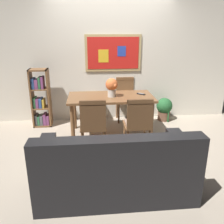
% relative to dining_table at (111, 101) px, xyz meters
% --- Properties ---
extents(ground_plane, '(12.00, 12.00, 0.00)m').
position_rel_dining_table_xyz_m(ground_plane, '(0.08, -0.37, -0.63)').
color(ground_plane, tan).
extents(wall_back_with_painting, '(5.20, 0.14, 2.60)m').
position_rel_dining_table_xyz_m(wall_back_with_painting, '(0.08, 0.91, 0.67)').
color(wall_back_with_painting, silver).
rests_on(wall_back_with_painting, ground_plane).
extents(dining_table, '(1.53, 0.80, 0.73)m').
position_rel_dining_table_xyz_m(dining_table, '(0.00, 0.00, 0.00)').
color(dining_table, brown).
rests_on(dining_table, ground_plane).
extents(dining_chair_near_right, '(0.40, 0.41, 0.91)m').
position_rel_dining_table_xyz_m(dining_chair_near_right, '(0.35, -0.78, -0.10)').
color(dining_chair_near_right, brown).
rests_on(dining_chair_near_right, ground_plane).
extents(dining_chair_far_right, '(0.40, 0.41, 0.91)m').
position_rel_dining_table_xyz_m(dining_chair_far_right, '(0.38, 0.76, -0.10)').
color(dining_chair_far_right, brown).
rests_on(dining_chair_far_right, ground_plane).
extents(dining_chair_far_left, '(0.40, 0.41, 0.91)m').
position_rel_dining_table_xyz_m(dining_chair_far_left, '(-0.31, 0.79, -0.10)').
color(dining_chair_far_left, brown).
rests_on(dining_chair_far_left, ground_plane).
extents(dining_chair_near_left, '(0.40, 0.41, 0.91)m').
position_rel_dining_table_xyz_m(dining_chair_near_left, '(-0.34, -0.76, -0.10)').
color(dining_chair_near_left, brown).
rests_on(dining_chair_near_left, ground_plane).
extents(leather_couch, '(1.80, 0.84, 0.84)m').
position_rel_dining_table_xyz_m(leather_couch, '(-0.11, -1.74, -0.32)').
color(leather_couch, black).
rests_on(leather_couch, ground_plane).
extents(bookshelf, '(0.36, 0.28, 1.15)m').
position_rel_dining_table_xyz_m(bookshelf, '(-1.36, 0.55, -0.10)').
color(bookshelf, brown).
rests_on(bookshelf, ground_plane).
extents(potted_ivy, '(0.34, 0.34, 0.50)m').
position_rel_dining_table_xyz_m(potted_ivy, '(1.21, 0.60, -0.37)').
color(potted_ivy, brown).
rests_on(potted_ivy, ground_plane).
extents(flower_vase, '(0.22, 0.22, 0.33)m').
position_rel_dining_table_xyz_m(flower_vase, '(0.01, -0.04, 0.29)').
color(flower_vase, beige).
rests_on(flower_vase, dining_table).
extents(tv_remote, '(0.15, 0.14, 0.02)m').
position_rel_dining_table_xyz_m(tv_remote, '(0.56, 0.06, 0.11)').
color(tv_remote, black).
rests_on(tv_remote, dining_table).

